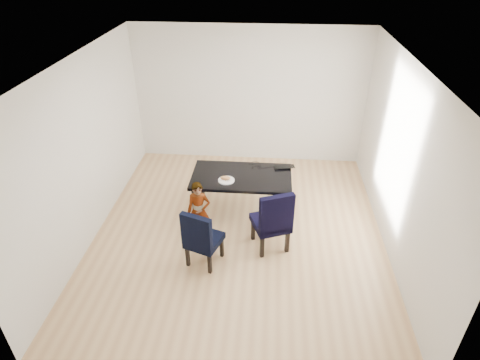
# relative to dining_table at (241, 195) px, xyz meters

# --- Properties ---
(floor) EXTENTS (4.50, 5.00, 0.01)m
(floor) POSITION_rel_dining_table_xyz_m (0.00, -0.50, -0.38)
(floor) COLOR tan
(floor) RESTS_ON ground
(ceiling) EXTENTS (4.50, 5.00, 0.01)m
(ceiling) POSITION_rel_dining_table_xyz_m (0.00, -0.50, 2.33)
(ceiling) COLOR white
(ceiling) RESTS_ON wall_back
(wall_back) EXTENTS (4.50, 0.01, 2.70)m
(wall_back) POSITION_rel_dining_table_xyz_m (0.00, 2.00, 0.98)
(wall_back) COLOR silver
(wall_back) RESTS_ON ground
(wall_front) EXTENTS (4.50, 0.01, 2.70)m
(wall_front) POSITION_rel_dining_table_xyz_m (0.00, -3.00, 0.98)
(wall_front) COLOR white
(wall_front) RESTS_ON ground
(wall_left) EXTENTS (0.01, 5.00, 2.70)m
(wall_left) POSITION_rel_dining_table_xyz_m (-2.25, -0.50, 0.98)
(wall_left) COLOR white
(wall_left) RESTS_ON ground
(wall_right) EXTENTS (0.01, 5.00, 2.70)m
(wall_right) POSITION_rel_dining_table_xyz_m (2.25, -0.50, 0.98)
(wall_right) COLOR silver
(wall_right) RESTS_ON ground
(dining_table) EXTENTS (1.60, 0.90, 0.75)m
(dining_table) POSITION_rel_dining_table_xyz_m (0.00, 0.00, 0.00)
(dining_table) COLOR black
(dining_table) RESTS_ON floor
(chair_left) EXTENTS (0.58, 0.59, 0.93)m
(chair_left) POSITION_rel_dining_table_xyz_m (-0.43, -1.20, 0.09)
(chair_left) COLOR black
(chair_left) RESTS_ON floor
(chair_right) EXTENTS (0.65, 0.66, 1.04)m
(chair_right) POSITION_rel_dining_table_xyz_m (0.49, -0.78, 0.14)
(chair_right) COLOR black
(chair_right) RESTS_ON floor
(child) EXTENTS (0.37, 0.26, 0.97)m
(child) POSITION_rel_dining_table_xyz_m (-0.60, -0.65, 0.11)
(child) COLOR #FF5015
(child) RESTS_ON floor
(plate) EXTENTS (0.31, 0.31, 0.01)m
(plate) POSITION_rel_dining_table_xyz_m (-0.23, -0.18, 0.38)
(plate) COLOR white
(plate) RESTS_ON dining_table
(sandwich) EXTENTS (0.18, 0.12, 0.06)m
(sandwich) POSITION_rel_dining_table_xyz_m (-0.24, -0.17, 0.42)
(sandwich) COLOR #B87842
(sandwich) RESTS_ON plate
(laptop) EXTENTS (0.37, 0.27, 0.03)m
(laptop) POSITION_rel_dining_table_xyz_m (0.68, 0.35, 0.39)
(laptop) COLOR black
(laptop) RESTS_ON dining_table
(cable_tangle) EXTENTS (0.19, 0.19, 0.01)m
(cable_tangle) POSITION_rel_dining_table_xyz_m (0.23, 0.27, 0.38)
(cable_tangle) COLOR black
(cable_tangle) RESTS_ON dining_table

